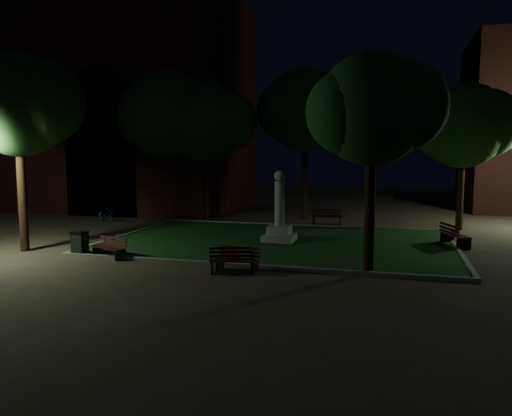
{
  "coord_description": "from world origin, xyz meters",
  "views": [
    {
      "loc": [
        4.91,
        -19.86,
        4.09
      ],
      "look_at": [
        -0.83,
        1.0,
        1.67
      ],
      "focal_mm": 35.0,
      "sensor_mm": 36.0,
      "label": 1
    }
  ],
  "objects_px": {
    "bench_near_left": "(238,260)",
    "bicycle": "(106,214)",
    "bench_west_near": "(110,248)",
    "trash_bin": "(80,243)",
    "bench_right_side": "(454,236)",
    "monument": "(279,222)",
    "bench_near_right": "(232,261)",
    "bench_far_side": "(327,217)"
  },
  "relations": [
    {
      "from": "bench_near_left",
      "to": "bicycle",
      "type": "height_order",
      "value": "same"
    },
    {
      "from": "bench_near_left",
      "to": "bench_west_near",
      "type": "xyz_separation_m",
      "value": [
        -5.46,
        0.78,
        -0.01
      ]
    },
    {
      "from": "trash_bin",
      "to": "bicycle",
      "type": "height_order",
      "value": "trash_bin"
    },
    {
      "from": "trash_bin",
      "to": "bench_right_side",
      "type": "bearing_deg",
      "value": 22.15
    },
    {
      "from": "monument",
      "to": "bench_near_right",
      "type": "distance_m",
      "value": 5.99
    },
    {
      "from": "monument",
      "to": "bench_right_side",
      "type": "height_order",
      "value": "monument"
    },
    {
      "from": "monument",
      "to": "bicycle",
      "type": "distance_m",
      "value": 12.16
    },
    {
      "from": "bench_west_near",
      "to": "bench_near_left",
      "type": "bearing_deg",
      "value": 9.64
    },
    {
      "from": "bench_far_side",
      "to": "bench_near_right",
      "type": "bearing_deg",
      "value": 79.82
    },
    {
      "from": "monument",
      "to": "bench_far_side",
      "type": "distance_m",
      "value": 6.26
    },
    {
      "from": "bench_near_left",
      "to": "bench_right_side",
      "type": "height_order",
      "value": "bench_right_side"
    },
    {
      "from": "trash_bin",
      "to": "bicycle",
      "type": "distance_m",
      "value": 9.92
    },
    {
      "from": "bicycle",
      "to": "bench_right_side",
      "type": "bearing_deg",
      "value": -73.39
    },
    {
      "from": "bench_near_left",
      "to": "bench_near_right",
      "type": "xyz_separation_m",
      "value": [
        -0.16,
        -0.2,
        0.0
      ]
    },
    {
      "from": "bench_far_side",
      "to": "bicycle",
      "type": "distance_m",
      "value": 12.97
    },
    {
      "from": "bench_near_right",
      "to": "bicycle",
      "type": "xyz_separation_m",
      "value": [
        -11.12,
        10.04,
        0.02
      ]
    },
    {
      "from": "bicycle",
      "to": "bench_near_right",
      "type": "bearing_deg",
      "value": -106.6
    },
    {
      "from": "bench_near_left",
      "to": "trash_bin",
      "type": "bearing_deg",
      "value": -179.64
    },
    {
      "from": "monument",
      "to": "bench_right_side",
      "type": "bearing_deg",
      "value": 8.49
    },
    {
      "from": "bench_near_left",
      "to": "bench_far_side",
      "type": "height_order",
      "value": "bench_far_side"
    },
    {
      "from": "bench_right_side",
      "to": "bicycle",
      "type": "relative_size",
      "value": 1.19
    },
    {
      "from": "bench_west_near",
      "to": "bench_right_side",
      "type": "height_order",
      "value": "bench_right_side"
    },
    {
      "from": "bench_right_side",
      "to": "trash_bin",
      "type": "bearing_deg",
      "value": 92.46
    },
    {
      "from": "bench_near_left",
      "to": "bench_west_near",
      "type": "bearing_deg",
      "value": 179.86
    },
    {
      "from": "monument",
      "to": "trash_bin",
      "type": "height_order",
      "value": "monument"
    },
    {
      "from": "bench_near_left",
      "to": "bench_right_side",
      "type": "xyz_separation_m",
      "value": [
        7.71,
        6.88,
        0.07
      ]
    },
    {
      "from": "bicycle",
      "to": "bench_far_side",
      "type": "bearing_deg",
      "value": -55.64
    },
    {
      "from": "bench_near_left",
      "to": "bench_far_side",
      "type": "xyz_separation_m",
      "value": [
        1.54,
        11.84,
        0.04
      ]
    },
    {
      "from": "bench_west_near",
      "to": "trash_bin",
      "type": "relative_size",
      "value": 1.63
    },
    {
      "from": "monument",
      "to": "trash_bin",
      "type": "xyz_separation_m",
      "value": [
        -7.07,
        -4.83,
        -0.47
      ]
    },
    {
      "from": "bench_far_side",
      "to": "bench_near_left",
      "type": "bearing_deg",
      "value": 80.43
    },
    {
      "from": "bench_right_side",
      "to": "bench_west_near",
      "type": "bearing_deg",
      "value": 95.15
    },
    {
      "from": "bench_near_right",
      "to": "bench_far_side",
      "type": "height_order",
      "value": "bench_far_side"
    },
    {
      "from": "bench_far_side",
      "to": "trash_bin",
      "type": "bearing_deg",
      "value": 50.09
    },
    {
      "from": "bench_west_near",
      "to": "bench_right_side",
      "type": "bearing_deg",
      "value": 42.63
    },
    {
      "from": "bench_west_near",
      "to": "bicycle",
      "type": "bearing_deg",
      "value": 140.5
    },
    {
      "from": "bench_near_right",
      "to": "bench_far_side",
      "type": "bearing_deg",
      "value": 62.21
    },
    {
      "from": "trash_bin",
      "to": "bench_near_right",
      "type": "bearing_deg",
      "value": -9.48
    },
    {
      "from": "bench_near_right",
      "to": "monument",
      "type": "bearing_deg",
      "value": 67.12
    },
    {
      "from": "monument",
      "to": "bicycle",
      "type": "xyz_separation_m",
      "value": [
        -11.44,
        4.08,
        -0.54
      ]
    },
    {
      "from": "bench_near_left",
      "to": "bicycle",
      "type": "bearing_deg",
      "value": 146.91
    },
    {
      "from": "bench_west_near",
      "to": "bicycle",
      "type": "relative_size",
      "value": 0.98
    }
  ]
}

